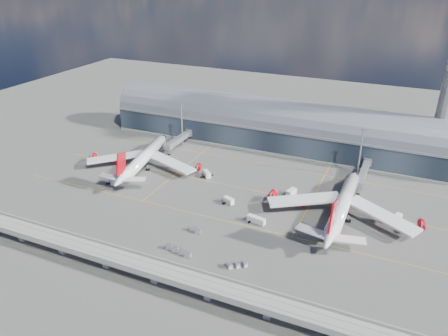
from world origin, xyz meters
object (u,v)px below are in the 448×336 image
at_px(service_truck_1, 229,201).
at_px(cargo_train_0, 195,230).
at_px(service_truck_5, 207,174).
at_px(floodlight_mast_right, 360,152).
at_px(cargo_train_1, 178,251).
at_px(service_truck_4, 291,193).
at_px(cargo_train_2, 237,265).
at_px(service_truck_2, 256,220).
at_px(airliner_left, 143,159).
at_px(airliner_right, 342,206).
at_px(floodlight_mast_left, 182,124).
at_px(service_truck_0, 113,181).
at_px(service_truck_3, 397,219).

xyz_separation_m(service_truck_1, cargo_train_0, (-3.25, -26.19, -0.56)).
bearing_deg(service_truck_5, floodlight_mast_right, -21.40).
distance_m(service_truck_1, cargo_train_1, 41.22).
bearing_deg(service_truck_4, floodlight_mast_right, 69.49).
bearing_deg(cargo_train_2, cargo_train_0, 93.33).
xyz_separation_m(service_truck_1, service_truck_2, (16.77, -9.95, -0.01)).
distance_m(service_truck_4, service_truck_5, 44.30).
bearing_deg(airliner_left, service_truck_5, -2.91).
bearing_deg(airliner_right, service_truck_2, -149.53).
distance_m(floodlight_mast_right, service_truck_5, 76.70).
distance_m(floodlight_mast_left, airliner_right, 108.91).
bearing_deg(service_truck_0, service_truck_5, -4.08).
bearing_deg(cargo_train_1, service_truck_0, 48.20).
xyz_separation_m(airliner_left, service_truck_2, (72.09, -25.42, -4.18)).
height_order(service_truck_0, cargo_train_2, service_truck_0).
distance_m(floodlight_mast_left, service_truck_1, 73.90).
xyz_separation_m(cargo_train_1, cargo_train_2, (22.95, 1.28, -0.06)).
bearing_deg(cargo_train_2, service_truck_5, 67.76).
bearing_deg(airliner_left, floodlight_mast_left, 73.41).
relative_size(service_truck_0, service_truck_2, 0.81).
bearing_deg(airliner_left, cargo_train_0, -49.54).
xyz_separation_m(floodlight_mast_left, service_truck_3, (121.53, -36.56, -12.13)).
bearing_deg(airliner_left, floodlight_mast_right, 8.24).
bearing_deg(floodlight_mast_right, floodlight_mast_left, 180.00).
bearing_deg(service_truck_2, cargo_train_2, -162.63).
relative_size(service_truck_2, cargo_train_0, 1.47).
distance_m(floodlight_mast_left, service_truck_3, 127.49).
height_order(service_truck_1, service_truck_2, service_truck_1).
bearing_deg(service_truck_3, cargo_train_1, -122.62).
distance_m(airliner_left, service_truck_3, 125.20).
bearing_deg(cargo_train_1, cargo_train_2, -96.16).
bearing_deg(cargo_train_0, service_truck_1, -21.13).
distance_m(service_truck_2, cargo_train_1, 36.69).
height_order(service_truck_2, cargo_train_2, service_truck_2).
relative_size(floodlight_mast_right, airliner_left, 0.39).
bearing_deg(service_truck_4, cargo_train_0, -104.18).
distance_m(floodlight_mast_right, cargo_train_2, 96.24).
bearing_deg(cargo_train_1, service_truck_4, -32.87).
bearing_deg(service_truck_0, service_truck_3, -28.45).
relative_size(airliner_left, cargo_train_2, 8.48).
relative_size(floodlight_mast_right, cargo_train_2, 3.35).
height_order(airliner_right, service_truck_5, airliner_right).
height_order(floodlight_mast_right, cargo_train_0, floodlight_mast_right).
height_order(airliner_left, cargo_train_1, airliner_left).
height_order(service_truck_2, cargo_train_1, service_truck_2).
xyz_separation_m(airliner_left, cargo_train_2, (75.72, -55.33, -4.75)).
bearing_deg(service_truck_4, cargo_train_1, -96.90).
relative_size(service_truck_4, cargo_train_1, 0.52).
bearing_deg(service_truck_5, floodlight_mast_left, 89.25).
bearing_deg(cargo_train_2, service_truck_1, 60.46).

